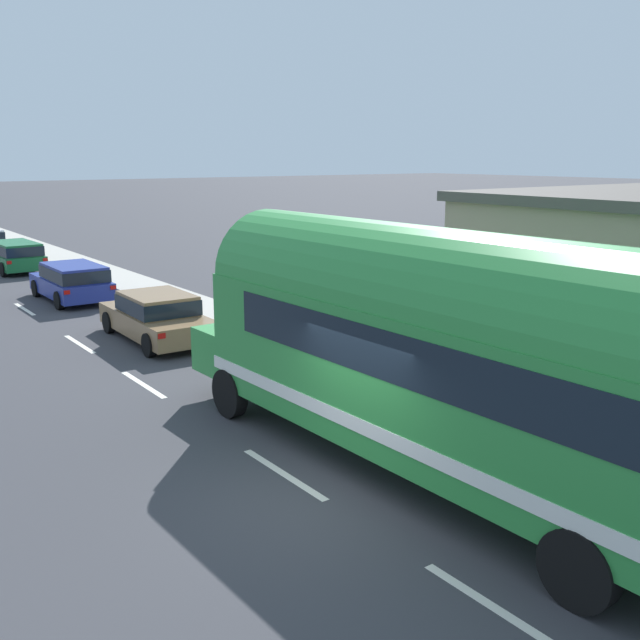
% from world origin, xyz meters
% --- Properties ---
extents(ground_plane, '(300.00, 300.00, 0.00)m').
position_xyz_m(ground_plane, '(0.00, 0.00, 0.00)').
color(ground_plane, '#38383D').
extents(lane_markings, '(3.86, 80.00, 0.01)m').
position_xyz_m(lane_markings, '(2.62, 12.86, 0.00)').
color(lane_markings, silver).
rests_on(lane_markings, ground).
extents(sidewalk_slab, '(2.11, 90.00, 0.15)m').
position_xyz_m(sidewalk_slab, '(4.78, 10.00, 0.07)').
color(sidewalk_slab, '#ADA89E').
rests_on(sidewalk_slab, ground).
extents(painted_bus, '(2.79, 12.57, 4.12)m').
position_xyz_m(painted_bus, '(1.88, -0.87, 2.30)').
color(painted_bus, '#2D8C3D').
rests_on(painted_bus, ground).
extents(car_lead, '(2.06, 4.70, 1.37)m').
position_xyz_m(car_lead, '(2.00, 10.81, 0.74)').
color(car_lead, olive).
rests_on(car_lead, ground).
extents(car_second, '(1.96, 4.30, 1.37)m').
position_xyz_m(car_second, '(1.85, 17.98, 0.78)').
color(car_second, navy).
rests_on(car_second, ground).
extents(car_third, '(1.99, 4.43, 1.37)m').
position_xyz_m(car_third, '(1.90, 26.49, 0.79)').
color(car_third, '#196633').
rests_on(car_third, ground).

